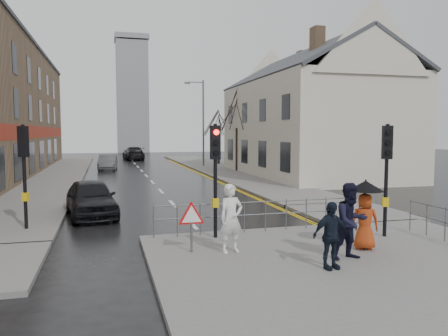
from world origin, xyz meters
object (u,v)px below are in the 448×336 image
pedestrian_with_umbrella (365,210)px  pedestrian_d (330,235)px  car_parked (91,198)px  pedestrian_a (231,218)px  car_mid (108,162)px  pedestrian_b (351,221)px

pedestrian_with_umbrella → pedestrian_d: bearing=-143.5°
pedestrian_with_umbrella → car_parked: pedestrian_with_umbrella is taller
pedestrian_a → pedestrian_with_umbrella: 3.62m
pedestrian_a → car_mid: 28.71m
pedestrian_d → car_parked: (-5.55, 8.75, -0.20)m
pedestrian_b → pedestrian_d: (-0.87, -0.56, -0.17)m
pedestrian_a → pedestrian_d: (1.82, -1.93, -0.12)m
pedestrian_b → pedestrian_d: pedestrian_b is taller
pedestrian_b → car_mid: (-5.67, 29.93, -0.41)m
pedestrian_b → pedestrian_d: size_ratio=1.22×
car_parked → car_mid: bearing=80.1°
pedestrian_d → car_parked: bearing=115.3°
pedestrian_d → car_mid: bearing=91.9°
pedestrian_a → pedestrian_d: size_ratio=1.15×
pedestrian_a → pedestrian_b: (2.69, -1.38, 0.05)m
pedestrian_d → car_mid: 30.87m
pedestrian_a → pedestrian_b: bearing=-39.7°
pedestrian_b → pedestrian_with_umbrella: pedestrian_b is taller
pedestrian_with_umbrella → car_mid: size_ratio=0.45×
pedestrian_a → car_mid: pedestrian_a is taller
car_parked → pedestrian_a: bearing=-69.3°
car_parked → car_mid: car_parked is taller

